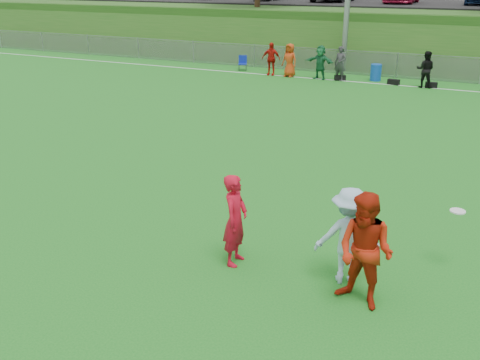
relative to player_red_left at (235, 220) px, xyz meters
The scene contains 13 objects.
ground 1.22m from the player_red_left, 138.35° to the left, with size 120.00×120.00×0.00m, color #166C1C.
sideline_far 18.60m from the player_red_left, 91.97° to the left, with size 60.00×0.10×0.01m, color white.
fence 20.58m from the player_red_left, 91.78° to the left, with size 58.00×0.06×1.30m.
berm 31.58m from the player_red_left, 91.16° to the left, with size 120.00×18.00×3.00m, color #205417.
parking_lot 33.64m from the player_red_left, 91.09° to the left, with size 120.00×12.00×0.10m, color black.
spectator_row 18.92m from the player_red_left, 101.13° to the left, with size 8.73×0.83×1.69m.
gear_bags 18.69m from the player_red_left, 88.77° to the left, with size 7.42×0.50×0.26m.
player_red_left is the anchor object (origin of this frame).
player_red_center 2.46m from the player_red_left, ahead, with size 0.94×0.73×1.94m, color #B7220C.
player_blue 2.04m from the player_red_left, ahead, with size 1.13×0.65×1.74m, color #9EC4DC.
frisbee 3.96m from the player_red_left, 22.91° to the left, with size 0.27×0.27×0.03m.
recycling_bin 19.40m from the player_red_left, 94.25° to the left, with size 0.55×0.55×0.82m, color #1047B3.
camp_chair 21.18m from the player_red_left, 114.47° to the left, with size 0.59×0.59×0.81m.
Camera 1 is at (4.43, -8.47, 5.05)m, focal length 40.00 mm.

